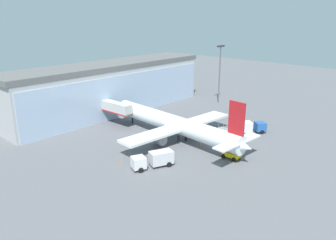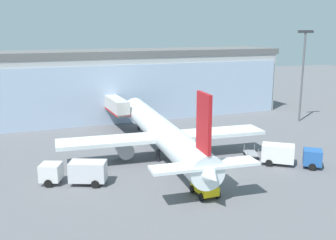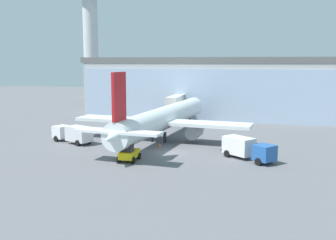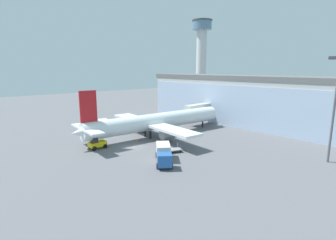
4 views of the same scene
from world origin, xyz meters
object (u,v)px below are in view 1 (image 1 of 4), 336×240
object	(u,v)px
catering_truck	(154,159)
baggage_cart	(224,129)
airplane	(175,124)
fuel_truck	(248,127)
safety_cone_wingtip	(121,162)
jet_bridge	(111,107)
safety_cone_nose	(200,143)
pushback_tug	(232,154)
apron_light_mast	(220,69)

from	to	relation	value
catering_truck	baggage_cart	size ratio (longest dim) A/B	2.41
airplane	fuel_truck	bearing A→B (deg)	-120.10
airplane	safety_cone_wingtip	world-z (taller)	airplane
catering_truck	fuel_truck	xyz separation A→B (m)	(26.32, -2.66, 0.00)
jet_bridge	airplane	xyz separation A→B (m)	(2.79, -18.54, -0.80)
safety_cone_nose	pushback_tug	bearing A→B (deg)	-98.61
airplane	safety_cone_wingtip	bearing A→B (deg)	97.27
jet_bridge	apron_light_mast	world-z (taller)	apron_light_mast
jet_bridge	pushback_tug	bearing A→B (deg)	-178.13
baggage_cart	pushback_tug	size ratio (longest dim) A/B	0.97
safety_cone_nose	safety_cone_wingtip	world-z (taller)	same
catering_truck	safety_cone_nose	xyz separation A→B (m)	(13.62, 0.71, -1.19)
fuel_truck	airplane	bearing A→B (deg)	-176.61
fuel_truck	apron_light_mast	bearing A→B (deg)	86.06
jet_bridge	airplane	bearing A→B (deg)	-174.55
fuel_truck	safety_cone_wingtip	bearing A→B (deg)	-158.67
catering_truck	safety_cone_nose	bearing A→B (deg)	-155.65
apron_light_mast	fuel_truck	distance (m)	28.28
safety_cone_wingtip	fuel_truck	bearing A→B (deg)	-14.88
airplane	jet_bridge	bearing A→B (deg)	11.29
apron_light_mast	catering_truck	xyz separation A→B (m)	(-43.67, -17.91, -8.69)
fuel_truck	pushback_tug	size ratio (longest dim) A/B	2.20
baggage_cart	pushback_tug	xyz separation A→B (m)	(-11.26, -9.63, 0.47)
fuel_truck	baggage_cart	world-z (taller)	fuel_truck
catering_truck	fuel_truck	world-z (taller)	same
apron_light_mast	fuel_truck	world-z (taller)	apron_light_mast
airplane	safety_cone_nose	xyz separation A→B (m)	(1.33, -5.67, -3.06)
jet_bridge	pushback_tug	size ratio (longest dim) A/B	3.86
catering_truck	baggage_cart	distance (m)	23.70
fuel_truck	baggage_cart	xyz separation A→B (m)	(-2.72, 4.56, -0.97)
apron_light_mast	jet_bridge	bearing A→B (deg)	168.39
apron_light_mast	fuel_truck	xyz separation A→B (m)	(-17.35, -20.57, -8.69)
jet_bridge	apron_light_mast	distance (m)	35.40
airplane	fuel_truck	world-z (taller)	airplane
catering_truck	pushback_tug	size ratio (longest dim) A/B	2.33
jet_bridge	fuel_truck	world-z (taller)	jet_bridge
jet_bridge	safety_cone_nose	size ratio (longest dim) A/B	22.89
safety_cone_wingtip	apron_light_mast	bearing A→B (deg)	15.23
apron_light_mast	pushback_tug	world-z (taller)	apron_light_mast
apron_light_mast	pushback_tug	distance (m)	41.50
baggage_cart	safety_cone_nose	world-z (taller)	baggage_cart
jet_bridge	baggage_cart	size ratio (longest dim) A/B	3.99
airplane	catering_truck	xyz separation A→B (m)	(-12.29, -6.39, -1.87)
pushback_tug	safety_cone_nose	distance (m)	8.56
safety_cone_nose	safety_cone_wingtip	size ratio (longest dim) A/B	1.00
pushback_tug	safety_cone_nose	bearing A→B (deg)	-10.60
baggage_cart	safety_cone_nose	size ratio (longest dim) A/B	5.74
apron_light_mast	catering_truck	size ratio (longest dim) A/B	2.22
jet_bridge	apron_light_mast	bearing A→B (deg)	-104.72
safety_cone_wingtip	pushback_tug	bearing A→B (deg)	-39.79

